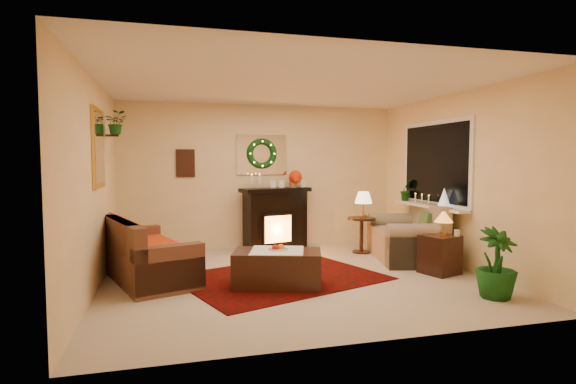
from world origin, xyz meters
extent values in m
plane|color=beige|center=(0.00, 0.00, 0.00)|extent=(5.00, 5.00, 0.00)
plane|color=white|center=(0.00, 0.00, 2.60)|extent=(5.00, 5.00, 0.00)
plane|color=#EFD88C|center=(0.00, 2.25, 1.30)|extent=(5.00, 5.00, 0.00)
plane|color=#EFD88C|center=(0.00, -2.25, 1.30)|extent=(5.00, 5.00, 0.00)
plane|color=#EFD88C|center=(-2.50, 0.00, 1.30)|extent=(4.50, 4.50, 0.00)
plane|color=#EFD88C|center=(2.50, 0.00, 1.30)|extent=(4.50, 4.50, 0.00)
cube|color=#601704|center=(-0.19, 0.06, 0.01)|extent=(3.06, 2.67, 0.01)
cube|color=#462E22|center=(-1.92, 0.48, 0.43)|extent=(1.42, 2.10, 0.83)
cube|color=red|center=(-1.98, 0.66, 0.46)|extent=(0.80, 1.30, 0.02)
cube|color=black|center=(0.21, 2.04, 0.55)|extent=(1.18, 0.63, 1.04)
sphere|color=red|center=(0.57, 2.00, 1.30)|extent=(0.24, 0.24, 0.24)
cylinder|color=#F4E7C2|center=(-0.22, 2.01, 1.26)|extent=(0.06, 0.06, 0.17)
cylinder|color=beige|center=(-0.08, 2.04, 1.26)|extent=(0.06, 0.06, 0.17)
cube|color=white|center=(0.00, 2.23, 1.70)|extent=(0.92, 0.02, 0.72)
torus|color=#194719|center=(0.00, 2.19, 1.72)|extent=(0.55, 0.11, 0.55)
cube|color=#381E11|center=(-1.35, 2.23, 1.55)|extent=(0.32, 0.03, 0.48)
cube|color=gold|center=(-2.48, 0.30, 1.75)|extent=(0.03, 0.84, 1.00)
imported|color=#194719|center=(-2.34, 1.05, 1.97)|extent=(0.33, 0.28, 0.36)
cube|color=gray|center=(2.06, 0.71, 0.42)|extent=(1.25, 1.74, 0.91)
cube|color=white|center=(2.48, 0.55, 1.55)|extent=(0.03, 1.86, 1.36)
cube|color=black|center=(2.47, 0.55, 1.55)|extent=(0.02, 1.70, 1.22)
cube|color=white|center=(2.38, 0.55, 0.87)|extent=(0.22, 1.86, 0.04)
cone|color=white|center=(2.38, 0.14, 1.04)|extent=(0.19, 0.19, 0.28)
imported|color=#174518|center=(2.39, 1.28, 1.08)|extent=(0.27, 0.22, 0.50)
cylinder|color=#41281C|center=(1.57, 1.32, 0.32)|extent=(0.60, 0.60, 0.62)
cone|color=beige|center=(1.58, 1.29, 0.88)|extent=(0.30, 0.30, 0.46)
cube|color=#482514|center=(2.04, -0.29, 0.27)|extent=(0.56, 0.56, 0.54)
cone|color=orange|center=(2.08, -0.31, 0.74)|extent=(0.26, 0.26, 0.38)
cube|color=#321B11|center=(-0.32, -0.35, 0.21)|extent=(1.22, 0.90, 0.46)
cylinder|color=silver|center=(-0.31, -0.33, 0.45)|extent=(0.26, 0.26, 0.06)
imported|color=#23411E|center=(2.02, -1.45, 0.45)|extent=(1.55, 1.55, 2.45)
camera|label=1|loc=(-1.62, -5.78, 1.59)|focal=28.00mm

